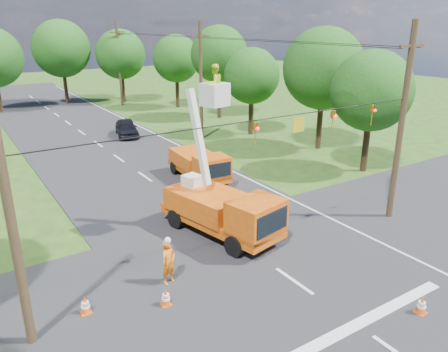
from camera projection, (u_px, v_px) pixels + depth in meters
ground at (119, 159)px, 33.34m from camera, size 140.00×140.00×0.00m
road_main at (119, 159)px, 33.34m from camera, size 12.00×100.00×0.06m
road_cross at (263, 260)px, 19.08m from camera, size 56.00×10.00×0.07m
stop_bar at (357, 326)px, 14.96m from camera, size 9.00×0.45×0.02m
edge_line at (184, 148)px, 36.21m from camera, size 0.12×90.00×0.02m
bucket_truck at (223, 202)px, 20.87m from camera, size 3.67×6.77×8.13m
second_truck at (200, 165)px, 28.47m from camera, size 2.54×5.70×2.08m
ground_worker at (169, 262)px, 17.14m from camera, size 0.80×0.66×1.87m
distant_car at (127, 128)px, 39.82m from camera, size 2.87×4.82×1.54m
traffic_cone_0 at (422, 305)px, 15.49m from camera, size 0.38×0.38×0.71m
traffic_cone_1 at (223, 206)px, 23.88m from camera, size 0.38×0.38×0.71m
traffic_cone_2 at (219, 178)px, 28.08m from camera, size 0.38×0.38×0.71m
traffic_cone_3 at (166, 297)px, 15.93m from camera, size 0.38×0.38×0.71m
traffic_cone_4 at (85, 305)px, 15.48m from camera, size 0.38×0.38×0.71m
traffic_cone_6 at (200, 153)px, 33.48m from camera, size 0.38×0.38×0.71m
pole_right_near at (402, 123)px, 21.75m from camera, size 1.80×0.30×10.00m
pole_right_mid at (201, 81)px, 37.59m from camera, size 1.80×0.30×10.00m
pole_right_far at (119, 64)px, 53.44m from camera, size 1.80×0.30×10.00m
pole_left at (10, 216)px, 12.73m from camera, size 0.30×0.30×9.00m
signal_span at (310, 122)px, 18.27m from camera, size 18.00×0.29×1.07m
tree_right_a at (372, 91)px, 28.91m from camera, size 5.40×5.40×8.28m
tree_right_b at (324, 69)px, 34.15m from camera, size 6.40×6.40×9.65m
tree_right_c at (252, 76)px, 39.14m from camera, size 5.00×5.00×7.83m
tree_right_d at (219, 55)px, 45.85m from camera, size 6.00×6.00×9.70m
tree_right_e at (176, 59)px, 51.96m from camera, size 5.60×5.60×8.63m
tree_far_b at (61, 49)px, 54.02m from camera, size 7.00×7.00×10.32m
tree_far_c at (121, 54)px, 55.22m from camera, size 6.20×6.20×9.18m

